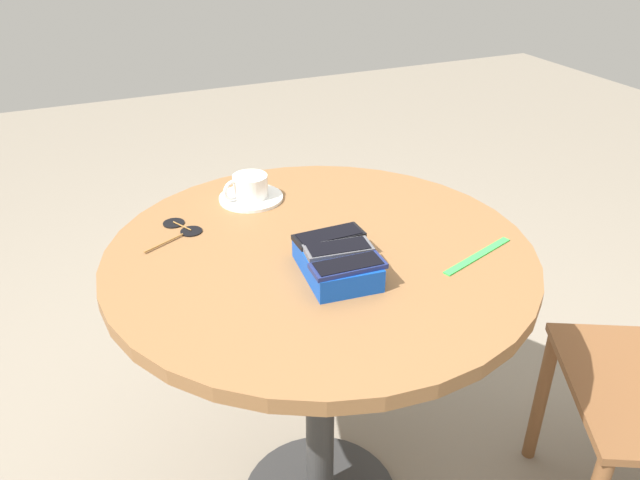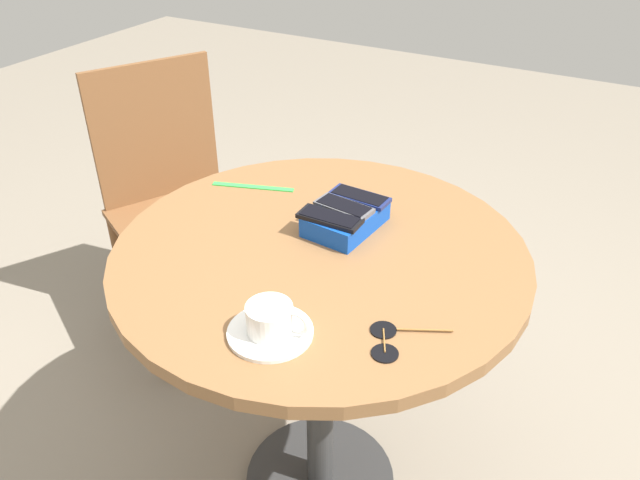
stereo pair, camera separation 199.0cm
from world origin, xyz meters
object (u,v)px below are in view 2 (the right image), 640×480
object	(u,v)px
sunglasses	(388,340)
phone_box	(346,219)
phone_navy	(359,197)
coffee_cup	(271,318)
saucer	(270,332)
phone_gray	(344,207)
phone_black	(330,218)
chair_near_window	(178,203)
lanyard_strap	(253,187)
round_table	(320,301)

from	to	relation	value
sunglasses	phone_box	bearing A→B (deg)	-141.69
phone_box	phone_navy	distance (m)	0.07
phone_box	coffee_cup	world-z (taller)	coffee_cup
saucer	coffee_cup	distance (m)	0.03
phone_gray	sunglasses	xyz separation A→B (m)	(0.30, 0.24, -0.05)
phone_gray	sunglasses	distance (m)	0.38
phone_box	phone_black	bearing A→B (deg)	-9.79
phone_black	chair_near_window	bearing A→B (deg)	-115.09
phone_navy	saucer	bearing A→B (deg)	5.45
phone_box	coffee_cup	xyz separation A→B (m)	(0.38, 0.05, 0.01)
lanyard_strap	chair_near_window	world-z (taller)	chair_near_window
sunglasses	phone_gray	bearing A→B (deg)	-141.05
phone_box	phone_black	size ratio (longest dim) A/B	1.38
phone_gray	sunglasses	world-z (taller)	phone_gray
sunglasses	lanyard_strap	bearing A→B (deg)	-124.20
lanyard_strap	chair_near_window	distance (m)	0.63
round_table	coffee_cup	xyz separation A→B (m)	(0.28, 0.06, 0.18)
round_table	phone_navy	size ratio (longest dim) A/B	6.36
phone_box	phone_navy	size ratio (longest dim) A/B	1.38
phone_box	chair_near_window	xyz separation A→B (m)	(-0.30, -0.78, -0.32)
phone_black	saucer	distance (m)	0.33
coffee_cup	chair_near_window	xyz separation A→B (m)	(-0.69, -0.83, -0.34)
phone_box	lanyard_strap	xyz separation A→B (m)	(-0.06, -0.29, -0.02)
phone_navy	phone_black	size ratio (longest dim) A/B	1.00
phone_navy	sunglasses	world-z (taller)	phone_navy
phone_navy	coffee_cup	size ratio (longest dim) A/B	1.24
phone_gray	lanyard_strap	world-z (taller)	phone_gray
phone_gray	chair_near_window	xyz separation A→B (m)	(-0.31, -0.78, -0.35)
phone_box	chair_near_window	bearing A→B (deg)	-111.28
phone_gray	phone_black	size ratio (longest dim) A/B	0.97
round_table	chair_near_window	size ratio (longest dim) A/B	0.96
phone_gray	lanyard_strap	distance (m)	0.30
phone_gray	chair_near_window	bearing A→B (deg)	-111.50
round_table	phone_black	bearing A→B (deg)	-179.42
saucer	chair_near_window	size ratio (longest dim) A/B	0.16
phone_box	phone_gray	world-z (taller)	phone_gray
sunglasses	chair_near_window	bearing A→B (deg)	-120.67
saucer	sunglasses	world-z (taller)	saucer
sunglasses	phone_navy	bearing A→B (deg)	-147.09
phone_navy	chair_near_window	bearing A→B (deg)	-107.37
coffee_cup	phone_black	bearing A→B (deg)	-169.61
chair_near_window	phone_box	bearing A→B (deg)	68.72
phone_box	coffee_cup	size ratio (longest dim) A/B	1.71
phone_gray	phone_box	bearing A→B (deg)	116.02
round_table	coffee_cup	distance (m)	0.34
coffee_cup	saucer	bearing A→B (deg)	-78.50
lanyard_strap	phone_black	bearing A→B (deg)	67.65
phone_navy	lanyard_strap	xyz separation A→B (m)	(0.00, -0.29, -0.05)
phone_box	sunglasses	size ratio (longest dim) A/B	1.43
saucer	chair_near_window	bearing A→B (deg)	-129.67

